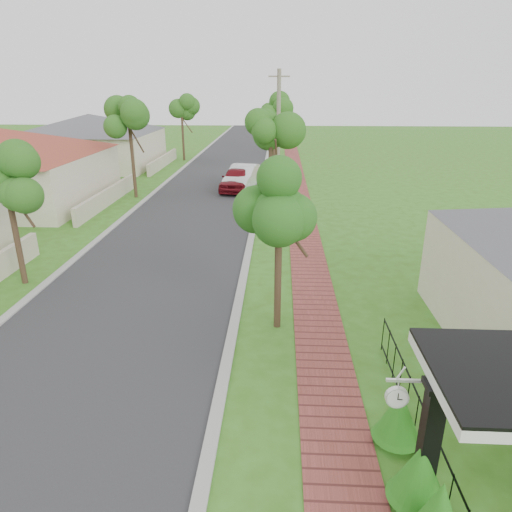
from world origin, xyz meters
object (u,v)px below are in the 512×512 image
(parked_car_white, at_px, (243,177))
(near_tree, at_px, (279,201))
(utility_pole, at_px, (278,140))
(porch_post, at_px, (427,452))
(parked_car_red, at_px, (237,179))
(station_clock, at_px, (398,396))

(parked_car_white, relative_size, near_tree, 1.01)
(near_tree, bearing_deg, utility_pole, 90.49)
(near_tree, height_order, utility_pole, utility_pole)
(parked_car_white, xyz_separation_m, utility_pole, (2.48, -5.05, 3.14))
(porch_post, height_order, parked_car_red, porch_post)
(parked_car_white, relative_size, utility_pole, 0.64)
(parked_car_red, relative_size, parked_car_white, 0.95)
(parked_car_white, height_order, near_tree, near_tree)
(porch_post, height_order, utility_pole, utility_pole)
(parked_car_red, bearing_deg, parked_car_white, 64.95)
(parked_car_red, xyz_separation_m, station_clock, (5.06, -25.04, 1.14))
(parked_car_red, bearing_deg, near_tree, -75.17)
(near_tree, bearing_deg, parked_car_white, 97.48)
(parked_car_white, xyz_separation_m, near_tree, (2.60, -19.85, 3.12))
(utility_pole, xyz_separation_m, station_clock, (2.21, -20.60, -2.02))
(parked_car_white, relative_size, station_clock, 7.46)
(porch_post, height_order, parked_car_white, porch_post)
(parked_car_white, bearing_deg, station_clock, -69.47)
(porch_post, distance_m, utility_pole, 21.36)
(parked_car_red, bearing_deg, porch_post, -71.65)
(station_clock, bearing_deg, near_tree, 109.80)
(porch_post, relative_size, parked_car_red, 0.53)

